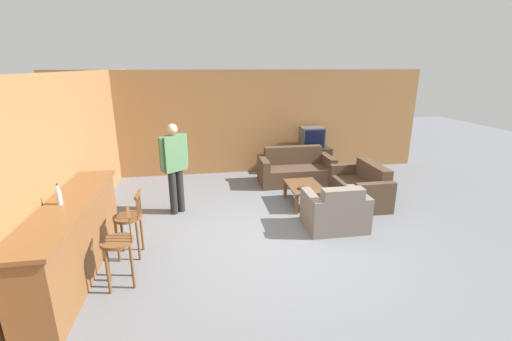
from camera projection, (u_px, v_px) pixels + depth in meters
name	position (u px, v px, depth m)	size (l,w,h in m)	color
ground_plane	(276.00, 236.00, 5.62)	(24.00, 24.00, 0.00)	slate
wall_back	(245.00, 122.00, 8.72)	(9.40, 0.08, 2.60)	#9E6B3D
wall_left	(84.00, 148.00, 6.01)	(0.08, 8.69, 2.60)	#9E6B3D
bar_counter	(74.00, 239.00, 4.46)	(0.55, 2.76, 1.03)	brown
bar_chair_near	(119.00, 246.00, 4.24)	(0.49, 0.49, 0.98)	brown
bar_chair_mid	(129.00, 222.00, 4.91)	(0.42, 0.42, 0.98)	brown
couch_far	(295.00, 170.00, 8.14)	(1.72, 0.83, 0.83)	#4C3828
armchair_near	(336.00, 212.00, 5.83)	(1.00, 0.79, 0.81)	#70665B
loveseat_right	(361.00, 188.00, 6.99)	(0.76, 1.43, 0.80)	#4C3828
coffee_table	(305.00, 188.00, 6.83)	(0.65, 0.94, 0.41)	brown
tv_unit	(311.00, 160.00, 8.94)	(0.95, 0.53, 0.66)	#2D2319
tv	(312.00, 138.00, 8.76)	(0.58, 0.44, 0.54)	#4C4C4C
bottle	(59.00, 195.00, 4.22)	(0.06, 0.06, 0.27)	silver
book_on_table	(302.00, 188.00, 6.60)	(0.21, 0.19, 0.03)	black
person_by_window	(175.00, 164.00, 6.28)	(0.49, 0.41, 1.70)	black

